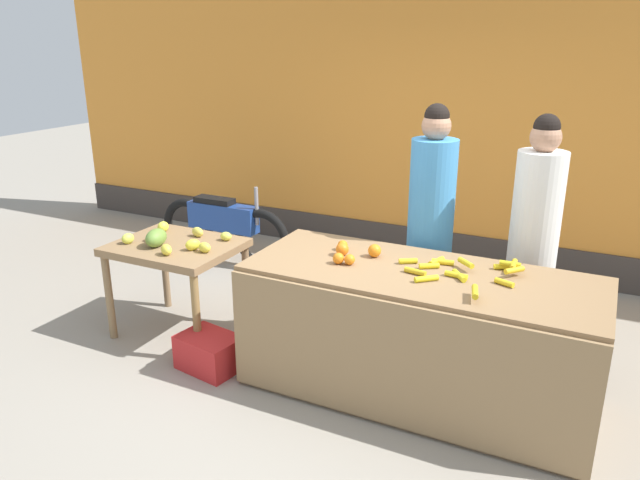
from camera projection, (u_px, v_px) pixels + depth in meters
The scene contains 12 objects.
ground_plane at pixel (345, 373), 4.37m from camera, with size 24.00×24.00×0.00m, color gray.
market_wall_back at pixel (451, 133), 6.13m from camera, with size 9.96×0.23×2.83m.
fruit_stall_counter at pixel (417, 334), 3.99m from camera, with size 2.28×0.93×0.88m.
side_table_wooden at pixel (176, 256), 4.78m from camera, with size 0.96×0.77×0.77m.
banana_bunch_pile at pixel (464, 270), 3.81m from camera, with size 0.79×0.70×0.07m.
orange_pile at pixel (352, 252), 4.10m from camera, with size 0.33×0.33×0.09m.
mango_papaya_pile at pixel (168, 238), 4.70m from camera, with size 0.77×0.58×0.14m.
vendor_woman_blue_shirt at pixel (430, 229), 4.50m from camera, with size 0.34×0.34×1.88m.
vendor_woman_white_shirt at pixel (533, 243), 4.27m from camera, with size 0.34×0.34×1.84m.
parked_motorcycle at pixel (223, 226), 6.40m from camera, with size 1.60×0.18×0.88m.
produce_crate at pixel (210, 352), 4.39m from camera, with size 0.44×0.32×0.26m, color red.
produce_sack at pixel (296, 286), 5.14m from camera, with size 0.36×0.30×0.59m, color tan.
Camera 1 is at (1.53, -3.51, 2.32)m, focal length 33.74 mm.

